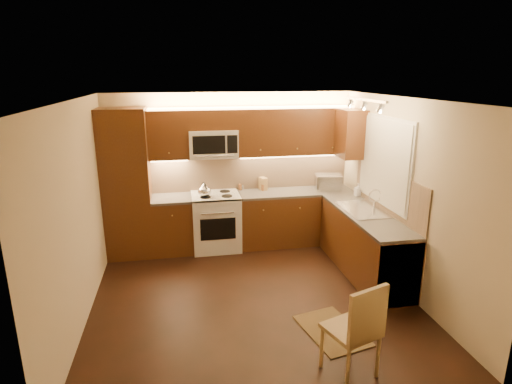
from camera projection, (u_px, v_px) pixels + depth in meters
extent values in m
cube|color=black|center=(253.00, 297.00, 5.40)|extent=(4.00, 4.00, 0.01)
cube|color=beige|center=(252.00, 99.00, 4.71)|extent=(4.00, 4.00, 0.01)
cube|color=#C0AF8D|center=(231.00, 169.00, 6.94)|extent=(4.00, 0.01, 2.50)
cube|color=#C0AF8D|center=(299.00, 283.00, 3.16)|extent=(4.00, 0.01, 2.50)
cube|color=#C0AF8D|center=(78.00, 215.00, 4.70)|extent=(0.01, 4.00, 2.50)
cube|color=#C0AF8D|center=(404.00, 196.00, 5.41)|extent=(0.01, 4.00, 2.50)
cube|color=#461F0F|center=(127.00, 184.00, 6.39)|extent=(0.70, 0.60, 2.30)
cube|color=#461F0F|center=(173.00, 225.00, 6.71)|extent=(0.62, 0.60, 0.86)
cube|color=#363331|center=(172.00, 199.00, 6.58)|extent=(0.62, 0.60, 0.04)
cube|color=#461F0F|center=(295.00, 218.00, 7.07)|extent=(1.92, 0.60, 0.86)
cube|color=#363331|center=(296.00, 192.00, 6.95)|extent=(1.92, 0.60, 0.04)
cube|color=#461F0F|center=(364.00, 244.00, 5.96)|extent=(0.60, 2.00, 0.86)
cube|color=#363331|center=(367.00, 215.00, 5.84)|extent=(0.60, 2.00, 0.04)
cube|color=silver|center=(388.00, 266.00, 5.30)|extent=(0.58, 0.60, 0.84)
cube|color=tan|center=(252.00, 171.00, 7.01)|extent=(3.30, 0.02, 0.60)
cube|color=tan|center=(388.00, 192.00, 5.80)|extent=(0.02, 2.00, 0.60)
cube|color=#461F0F|center=(168.00, 135.00, 6.43)|extent=(0.62, 0.35, 0.75)
cube|color=#461F0F|center=(295.00, 131.00, 6.79)|extent=(1.92, 0.35, 0.75)
cube|color=#461F0F|center=(212.00, 119.00, 6.49)|extent=(0.76, 0.35, 0.31)
cube|color=#461F0F|center=(351.00, 134.00, 6.53)|extent=(0.35, 0.50, 0.75)
cube|color=silver|center=(385.00, 161.00, 5.83)|extent=(0.03, 1.44, 1.24)
cube|color=silver|center=(383.00, 161.00, 5.83)|extent=(0.02, 1.36, 1.16)
cube|color=silver|center=(365.00, 99.00, 5.38)|extent=(0.04, 1.20, 0.03)
cube|color=silver|center=(328.00, 182.00, 7.01)|extent=(0.47, 0.39, 0.25)
cube|color=#9F7647|center=(263.00, 184.00, 7.00)|extent=(0.13, 0.17, 0.21)
cylinder|color=silver|center=(263.00, 187.00, 7.00)|extent=(0.05, 0.05, 0.10)
cylinder|color=brown|center=(240.00, 187.00, 6.99)|extent=(0.06, 0.06, 0.10)
cylinder|color=silver|center=(243.00, 187.00, 7.00)|extent=(0.06, 0.06, 0.08)
cylinder|color=#995B2E|center=(263.00, 188.00, 6.94)|extent=(0.05, 0.05, 0.11)
imported|color=white|center=(358.00, 190.00, 6.65)|extent=(0.10, 0.10, 0.20)
cube|color=black|center=(332.00, 330.00, 4.68)|extent=(0.72, 0.94, 0.01)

